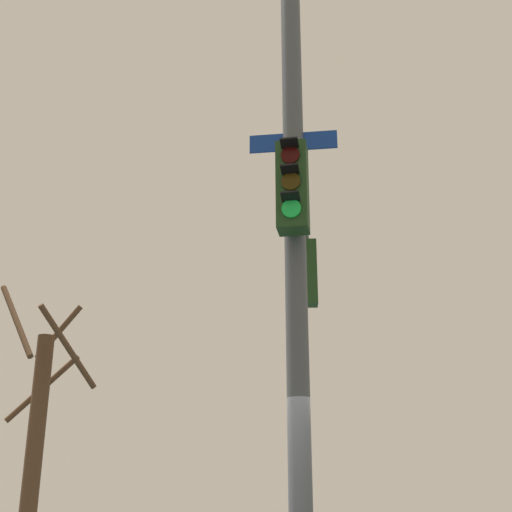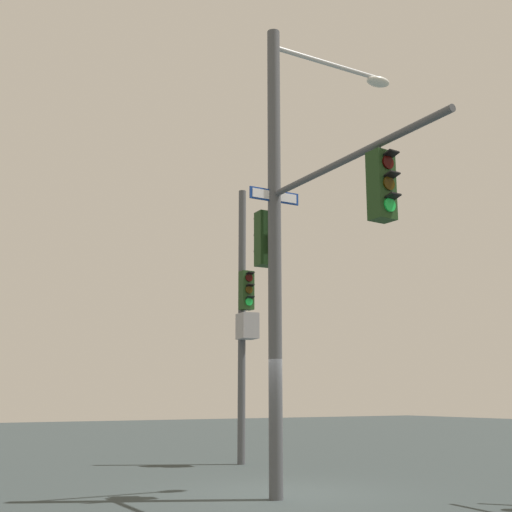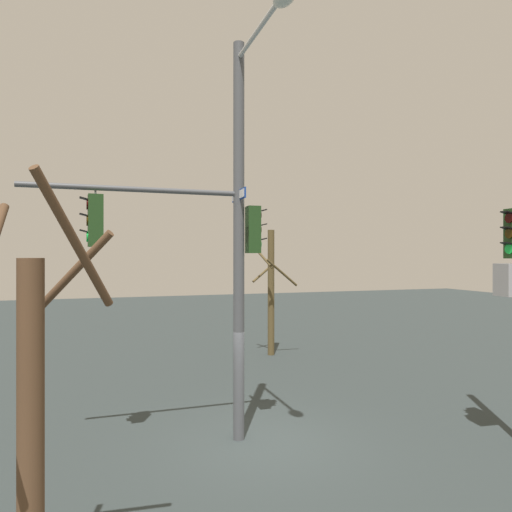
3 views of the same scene
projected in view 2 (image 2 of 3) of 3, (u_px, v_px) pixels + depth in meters
ground_plane at (283, 495)px, 12.66m from camera, size 80.00×80.00×0.00m
main_signal_pole_assembly at (295, 221)px, 12.71m from camera, size 3.63×5.36×9.23m
secondary_pole_assembly at (244, 317)px, 18.95m from camera, size 0.54×0.83×7.79m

